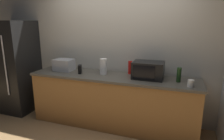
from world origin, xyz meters
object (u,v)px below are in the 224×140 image
paper_towel_roll (103,67)px  mug_white (191,83)px  toaster_oven (64,65)px  bottle_wine (179,75)px  bottle_hot_sauce (130,67)px  refrigerator (16,67)px  microwave (148,70)px  cordless_phone (80,69)px

paper_towel_roll → mug_white: (1.39, -0.23, -0.08)m
toaster_oven → bottle_wine: (2.01, -0.05, 0.00)m
bottle_hot_sauce → refrigerator: bearing=-174.3°
microwave → cordless_phone: (-1.17, -0.09, -0.06)m
toaster_oven → cordless_phone: (0.38, -0.10, -0.03)m
microwave → cordless_phone: size_ratio=3.20×
refrigerator → toaster_oven: bearing=3.2°
toaster_oven → mug_white: toaster_oven is taller
bottle_hot_sauce → paper_towel_roll: bearing=-157.3°
paper_towel_roll → mug_white: paper_towel_roll is taller
mug_white → microwave: bearing=160.4°
microwave → toaster_oven: microwave is taller
mug_white → bottle_hot_sauce: bearing=157.3°
toaster_oven → cordless_phone: toaster_oven is taller
microwave → bottle_wine: (0.47, -0.03, -0.03)m
bottle_wine → cordless_phone: bearing=-178.1°
refrigerator → bottle_wine: size_ratio=8.26×
cordless_phone → mug_white: bearing=-23.0°
bottle_wine → mug_white: size_ratio=2.15×
microwave → cordless_phone: microwave is taller
microwave → mug_white: bearing=-19.6°
refrigerator → paper_towel_roll: (1.87, 0.05, 0.13)m
paper_towel_roll → bottle_wine: (1.23, -0.04, -0.03)m
cordless_phone → refrigerator: bearing=159.8°
refrigerator → toaster_oven: size_ratio=5.29×
toaster_oven → mug_white: 2.19m
mug_white → paper_towel_roll: bearing=170.8°
paper_towel_roll → refrigerator: bearing=-178.5°
paper_towel_roll → bottle_hot_sauce: size_ratio=1.21×
cordless_phone → bottle_hot_sauce: (0.83, 0.27, 0.04)m
refrigerator → cordless_phone: 1.47m
microwave → refrigerator: bearing=-179.0°
microwave → paper_towel_roll: size_ratio=1.78×
bottle_hot_sauce → cordless_phone: bearing=-162.1°
bottle_wine → paper_towel_roll: bearing=178.3°
cordless_phone → mug_white: 1.80m
bottle_wine → mug_white: bearing=-49.4°
bottle_wine → mug_white: (0.16, -0.19, -0.06)m
microwave → toaster_oven: (-1.55, 0.01, -0.03)m
microwave → bottle_hot_sauce: microwave is taller
paper_towel_roll → cordless_phone: paper_towel_roll is taller
bottle_wine → bottle_hot_sauce: size_ratio=0.98×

